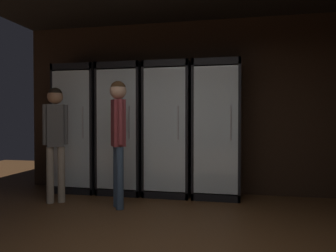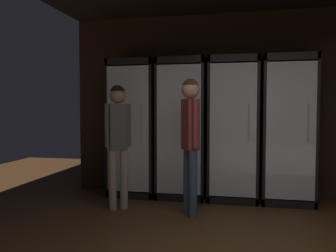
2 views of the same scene
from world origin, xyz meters
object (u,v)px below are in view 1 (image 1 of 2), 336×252
(cooler_far_left, at_px, (80,130))
(cooler_left, at_px, (123,130))
(shopper_near, at_px, (55,130))
(shopper_far, at_px, (118,127))
(cooler_right, at_px, (217,131))
(cooler_center, at_px, (168,130))

(cooler_far_left, xyz_separation_m, cooler_left, (0.76, 0.00, -0.01))
(cooler_left, distance_m, shopper_near, 1.09)
(shopper_far, bearing_deg, cooler_left, 105.67)
(cooler_right, relative_size, shopper_near, 1.26)
(shopper_far, bearing_deg, cooler_right, 35.16)
(cooler_center, bearing_deg, cooler_right, 0.07)
(cooler_far_left, bearing_deg, cooler_center, -0.03)
(cooler_right, relative_size, shopper_far, 1.22)
(cooler_far_left, xyz_separation_m, cooler_center, (1.52, -0.00, -0.00))
(cooler_center, xyz_separation_m, cooler_right, (0.76, 0.00, 0.00))
(cooler_center, height_order, shopper_near, cooler_center)
(cooler_left, height_order, cooler_right, same)
(shopper_near, xyz_separation_m, shopper_far, (0.98, -0.08, 0.04))
(cooler_right, bearing_deg, cooler_left, 180.00)
(cooler_left, height_order, cooler_center, same)
(shopper_near, bearing_deg, cooler_far_left, 92.25)
(cooler_left, distance_m, cooler_right, 1.52)
(cooler_far_left, bearing_deg, shopper_near, -87.75)
(cooler_right, distance_m, shopper_far, 1.55)
(cooler_left, height_order, shopper_far, cooler_left)
(cooler_left, relative_size, cooler_center, 1.00)
(cooler_left, xyz_separation_m, shopper_far, (0.25, -0.89, 0.07))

